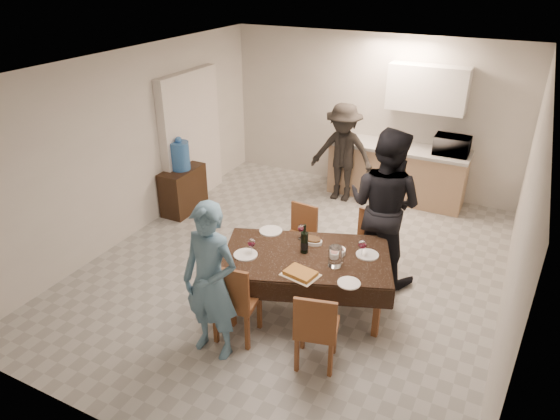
{
  "coord_description": "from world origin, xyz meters",
  "views": [
    {
      "loc": [
        2.3,
        -5.04,
        3.63
      ],
      "look_at": [
        -0.07,
        -0.3,
        0.95
      ],
      "focal_mm": 32.0,
      "sensor_mm": 36.0,
      "label": 1
    }
  ],
  "objects_px": {
    "console": "(183,190)",
    "person_far": "(384,206)",
    "wine_bottle": "(304,239)",
    "dining_table": "(306,258)",
    "microwave": "(452,145)",
    "water_pitcher": "(335,256)",
    "person_kitchen": "(343,153)",
    "person_near": "(211,282)",
    "water_jug": "(180,156)",
    "savoury_tart": "(300,273)"
  },
  "relations": [
    {
      "from": "wine_bottle",
      "to": "console",
      "type": "bearing_deg",
      "value": 153.02
    },
    {
      "from": "person_kitchen",
      "to": "microwave",
      "type": "bearing_deg",
      "value": 15.64
    },
    {
      "from": "wine_bottle",
      "to": "savoury_tart",
      "type": "relative_size",
      "value": 0.96
    },
    {
      "from": "savoury_tart",
      "to": "person_near",
      "type": "distance_m",
      "value": 0.94
    },
    {
      "from": "water_pitcher",
      "to": "person_near",
      "type": "xyz_separation_m",
      "value": [
        -0.9,
        -1.0,
        0.01
      ]
    },
    {
      "from": "wine_bottle",
      "to": "person_kitchen",
      "type": "height_order",
      "value": "person_kitchen"
    },
    {
      "from": "wine_bottle",
      "to": "savoury_tart",
      "type": "height_order",
      "value": "wine_bottle"
    },
    {
      "from": "wine_bottle",
      "to": "dining_table",
      "type": "bearing_deg",
      "value": -45.0
    },
    {
      "from": "wine_bottle",
      "to": "microwave",
      "type": "height_order",
      "value": "microwave"
    },
    {
      "from": "console",
      "to": "water_pitcher",
      "type": "distance_m",
      "value": 3.47
    },
    {
      "from": "microwave",
      "to": "person_far",
      "type": "distance_m",
      "value": 2.4
    },
    {
      "from": "person_near",
      "to": "console",
      "type": "bearing_deg",
      "value": 132.59
    },
    {
      "from": "wine_bottle",
      "to": "savoury_tart",
      "type": "bearing_deg",
      "value": -70.77
    },
    {
      "from": "water_jug",
      "to": "wine_bottle",
      "type": "height_order",
      "value": "water_jug"
    },
    {
      "from": "console",
      "to": "person_far",
      "type": "height_order",
      "value": "person_far"
    },
    {
      "from": "dining_table",
      "to": "person_far",
      "type": "height_order",
      "value": "person_far"
    },
    {
      "from": "water_jug",
      "to": "water_pitcher",
      "type": "height_order",
      "value": "water_jug"
    },
    {
      "from": "wine_bottle",
      "to": "savoury_tart",
      "type": "distance_m",
      "value": 0.48
    },
    {
      "from": "microwave",
      "to": "person_near",
      "type": "bearing_deg",
      "value": 71.6
    },
    {
      "from": "water_jug",
      "to": "microwave",
      "type": "height_order",
      "value": "microwave"
    },
    {
      "from": "wine_bottle",
      "to": "person_near",
      "type": "xyz_separation_m",
      "value": [
        -0.5,
        -1.1,
        -0.05
      ]
    },
    {
      "from": "savoury_tart",
      "to": "microwave",
      "type": "height_order",
      "value": "microwave"
    },
    {
      "from": "person_kitchen",
      "to": "water_jug",
      "type": "bearing_deg",
      "value": -143.54
    },
    {
      "from": "savoury_tart",
      "to": "person_kitchen",
      "type": "relative_size",
      "value": 0.22
    },
    {
      "from": "water_pitcher",
      "to": "dining_table",
      "type": "bearing_deg",
      "value": 171.87
    },
    {
      "from": "water_jug",
      "to": "microwave",
      "type": "relative_size",
      "value": 0.84
    },
    {
      "from": "water_jug",
      "to": "savoury_tart",
      "type": "height_order",
      "value": "water_jug"
    },
    {
      "from": "person_kitchen",
      "to": "savoury_tart",
      "type": "bearing_deg",
      "value": -76.98
    },
    {
      "from": "water_pitcher",
      "to": "person_near",
      "type": "relative_size",
      "value": 0.13
    },
    {
      "from": "water_jug",
      "to": "microwave",
      "type": "distance_m",
      "value": 4.19
    },
    {
      "from": "wine_bottle",
      "to": "person_kitchen",
      "type": "distance_m",
      "value": 2.98
    },
    {
      "from": "person_near",
      "to": "water_pitcher",
      "type": "bearing_deg",
      "value": 48.94
    },
    {
      "from": "water_jug",
      "to": "wine_bottle",
      "type": "bearing_deg",
      "value": -26.98
    },
    {
      "from": "microwave",
      "to": "person_far",
      "type": "height_order",
      "value": "person_far"
    },
    {
      "from": "person_far",
      "to": "savoury_tart",
      "type": "bearing_deg",
      "value": 84.29
    },
    {
      "from": "person_kitchen",
      "to": "person_near",
      "type": "bearing_deg",
      "value": -88.25
    },
    {
      "from": "dining_table",
      "to": "console",
      "type": "distance_m",
      "value": 3.12
    },
    {
      "from": "console",
      "to": "person_far",
      "type": "distance_m",
      "value": 3.38
    },
    {
      "from": "console",
      "to": "water_jug",
      "type": "bearing_deg",
      "value": 0.0
    },
    {
      "from": "savoury_tart",
      "to": "water_pitcher",
      "type": "bearing_deg",
      "value": 52.85
    },
    {
      "from": "person_far",
      "to": "console",
      "type": "bearing_deg",
      "value": 5.26
    },
    {
      "from": "microwave",
      "to": "person_far",
      "type": "relative_size",
      "value": 0.27
    },
    {
      "from": "console",
      "to": "microwave",
      "type": "xyz_separation_m",
      "value": [
        3.69,
        1.99,
        0.7
      ]
    },
    {
      "from": "water_pitcher",
      "to": "microwave",
      "type": "distance_m",
      "value": 3.52
    },
    {
      "from": "console",
      "to": "savoury_tart",
      "type": "distance_m",
      "value": 3.4
    },
    {
      "from": "person_near",
      "to": "person_kitchen",
      "type": "height_order",
      "value": "person_near"
    },
    {
      "from": "person_kitchen",
      "to": "wine_bottle",
      "type": "bearing_deg",
      "value": -77.93
    },
    {
      "from": "dining_table",
      "to": "person_far",
      "type": "relative_size",
      "value": 1.07
    },
    {
      "from": "console",
      "to": "microwave",
      "type": "relative_size",
      "value": 1.46
    },
    {
      "from": "console",
      "to": "person_kitchen",
      "type": "relative_size",
      "value": 0.47
    }
  ]
}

